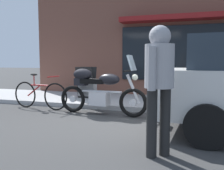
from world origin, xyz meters
The scene contains 5 objects.
ground_plane centered at (0.00, 0.00, 0.00)m, with size 80.00×80.00×0.00m, color #393939.
touring_motorcycle centered at (-0.42, 0.49, 0.61)m, with size 2.24×0.76×1.41m.
parked_bicycle centered at (-2.12, 0.62, 0.39)m, with size 1.73×0.48×0.95m.
pedestrian_walking centered at (1.32, -1.76, 1.09)m, with size 0.47×0.54×1.72m.
sandwich_board_sign centered at (-1.40, 2.06, 0.61)m, with size 0.55×0.42×0.98m.
Camera 1 is at (1.71, -4.97, 1.26)m, focal length 39.26 mm.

